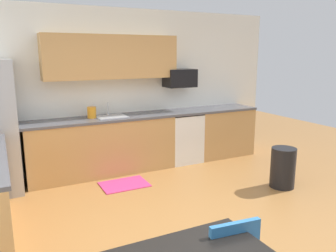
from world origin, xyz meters
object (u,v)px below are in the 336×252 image
(microwave, at_px, (180,78))
(kettle, at_px, (92,113))
(trash_bin, at_px, (283,168))
(oven_range, at_px, (182,137))

(microwave, xyz_separation_m, kettle, (-1.63, -0.05, -0.50))
(microwave, xyz_separation_m, trash_bin, (0.73, -1.88, -1.22))
(oven_range, relative_size, trash_bin, 1.52)
(oven_range, height_order, kettle, kettle)
(kettle, bearing_deg, microwave, 1.75)
(trash_bin, bearing_deg, oven_range, 112.17)
(microwave, distance_m, trash_bin, 2.36)
(kettle, bearing_deg, trash_bin, -37.82)
(trash_bin, distance_m, kettle, 3.07)
(oven_range, xyz_separation_m, microwave, (0.00, 0.10, 1.07))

